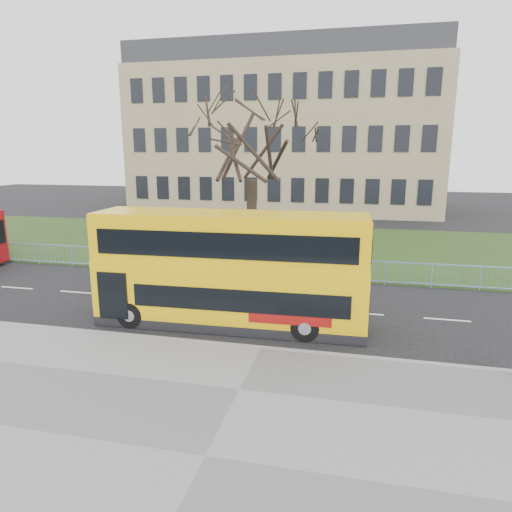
% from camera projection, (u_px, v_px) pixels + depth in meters
% --- Properties ---
extents(ground, '(120.00, 120.00, 0.00)m').
position_uv_depth(ground, '(271.00, 332.00, 15.34)').
color(ground, black).
rests_on(ground, ground).
extents(pavement, '(80.00, 10.50, 0.12)m').
position_uv_depth(pavement, '(205.00, 459.00, 8.91)').
color(pavement, slate).
rests_on(pavement, ground).
extents(kerb, '(80.00, 0.20, 0.14)m').
position_uv_depth(kerb, '(261.00, 349.00, 13.85)').
color(kerb, gray).
rests_on(kerb, ground).
extents(grass_verge, '(80.00, 15.40, 0.08)m').
position_uv_depth(grass_verge, '(313.00, 246.00, 28.93)').
color(grass_verge, '#243B15').
rests_on(grass_verge, ground).
extents(guard_railing, '(40.00, 0.12, 1.10)m').
position_uv_depth(guard_railing, '(297.00, 268.00, 21.50)').
color(guard_railing, '#779BD5').
rests_on(guard_railing, ground).
extents(bare_tree, '(7.28, 7.28, 10.39)m').
position_uv_depth(bare_tree, '(252.00, 164.00, 24.32)').
color(bare_tree, black).
rests_on(bare_tree, grass_verge).
extents(civic_building, '(30.00, 15.00, 14.00)m').
position_uv_depth(civic_building, '(287.00, 141.00, 48.13)').
color(civic_building, '#8F7D5A').
rests_on(civic_building, ground).
extents(yellow_bus, '(9.30, 2.45, 3.88)m').
position_uv_depth(yellow_bus, '(230.00, 267.00, 15.57)').
color(yellow_bus, '#F0B90A').
rests_on(yellow_bus, ground).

